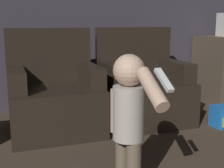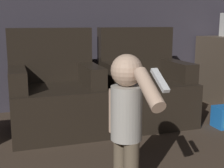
{
  "view_description": "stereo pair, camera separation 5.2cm",
  "coord_description": "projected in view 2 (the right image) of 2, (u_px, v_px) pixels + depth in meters",
  "views": [
    {
      "loc": [
        -0.81,
        0.61,
        1.1
      ],
      "look_at": [
        0.03,
        2.98,
        0.59
      ],
      "focal_mm": 50.0,
      "sensor_mm": 36.0,
      "label": 1
    },
    {
      "loc": [
        -0.76,
        0.59,
        1.1
      ],
      "look_at": [
        0.03,
        2.98,
        0.59
      ],
      "focal_mm": 50.0,
      "sensor_mm": 36.0,
      "label": 2
    }
  ],
  "objects": [
    {
      "name": "wall_back",
      "position": [
        71.0,
        4.0,
        3.83
      ],
      "size": [
        8.4,
        0.05,
        2.6
      ],
      "color": "#3D3842",
      "rests_on": "ground_plane"
    },
    {
      "name": "armchair_left",
      "position": [
        55.0,
        96.0,
        3.15
      ],
      "size": [
        0.88,
        0.82,
        1.03
      ],
      "rotation": [
        0.0,
        0.0,
        -0.01
      ],
      "color": "black",
      "rests_on": "ground_plane"
    },
    {
      "name": "armchair_right",
      "position": [
        144.0,
        89.0,
        3.45
      ],
      "size": [
        0.88,
        0.81,
        1.03
      ],
      "rotation": [
        0.0,
        0.0,
        0.0
      ],
      "color": "black",
      "rests_on": "ground_plane"
    },
    {
      "name": "person_toddler",
      "position": [
        127.0,
        113.0,
        1.94
      ],
      "size": [
        0.2,
        0.61,
        0.9
      ],
      "rotation": [
        0.0,
        0.0,
        1.87
      ],
      "color": "brown",
      "rests_on": "ground_plane"
    }
  ]
}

